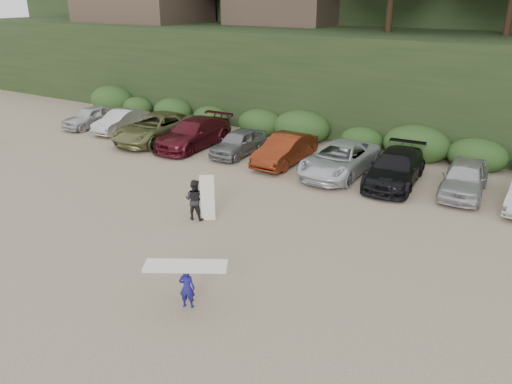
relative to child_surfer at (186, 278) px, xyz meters
The scene contains 4 objects.
ground 2.95m from the child_surfer, 78.44° to the left, with size 120.00×120.00×0.00m, color tan.
parked_cars 12.73m from the child_surfer, 87.87° to the left, with size 39.27×6.16×1.65m.
child_surfer is the anchor object (origin of this frame).
adult_surfer 5.94m from the child_surfer, 125.48° to the left, with size 1.31×0.78×1.94m.
Camera 1 is at (7.36, -11.95, 8.35)m, focal length 35.00 mm.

